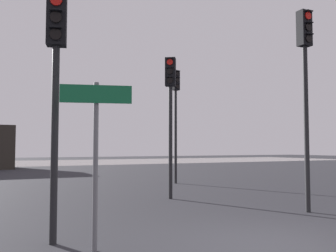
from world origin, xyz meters
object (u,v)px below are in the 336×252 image
traffic_light_near_right (305,72)px  traffic_light_far_right (176,105)px  traffic_light_near_left (56,67)px  direction_sign_post (96,140)px  traffic_light_center (170,100)px

traffic_light_near_right → traffic_light_far_right: traffic_light_far_right is taller
traffic_light_near_left → traffic_light_near_right: traffic_light_near_right is taller
traffic_light_near_left → direction_sign_post: size_ratio=1.61×
traffic_light_near_left → traffic_light_center: bearing=-120.4°
traffic_light_near_right → traffic_light_far_right: 8.07m
traffic_light_near_right → direction_sign_post: (-5.64, -1.05, -1.77)m
traffic_light_center → traffic_light_far_right: bearing=-84.4°
traffic_light_center → traffic_light_near_left: (-4.22, -3.98, -0.15)m
traffic_light_near_right → direction_sign_post: size_ratio=1.94×
traffic_light_near_left → traffic_light_far_right: bearing=-112.6°
traffic_light_near_left → traffic_light_near_right: bearing=-160.8°
traffic_light_center → traffic_light_far_right: size_ratio=0.87×
direction_sign_post → traffic_light_near_left: bearing=-38.4°
traffic_light_near_left → traffic_light_near_right: (6.14, 0.32, 0.54)m
traffic_light_near_left → traffic_light_far_right: 10.76m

